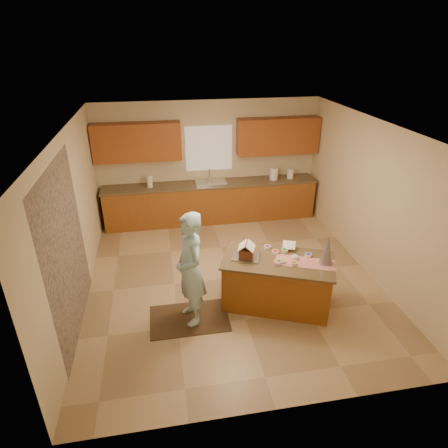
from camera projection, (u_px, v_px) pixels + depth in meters
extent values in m
plane|color=tan|center=(231.00, 278.00, 6.93)|extent=(5.50, 5.50, 0.00)
plane|color=silver|center=(233.00, 128.00, 5.72)|extent=(5.50, 5.50, 0.00)
plane|color=beige|center=(209.00, 161.00, 8.74)|extent=(5.50, 5.50, 0.00)
plane|color=beige|center=(284.00, 320.00, 3.90)|extent=(5.50, 5.50, 0.00)
plane|color=beige|center=(74.00, 222.00, 5.93)|extent=(5.50, 5.50, 0.00)
plane|color=beige|center=(372.00, 200.00, 6.71)|extent=(5.50, 5.50, 0.00)
plane|color=gray|center=(67.00, 253.00, 5.27)|extent=(0.00, 2.50, 2.50)
cube|color=white|center=(209.00, 148.00, 8.58)|extent=(1.05, 0.03, 1.00)
cube|color=#9B5020|center=(211.00, 203.00, 8.89)|extent=(4.80, 0.60, 0.88)
cube|color=brown|center=(211.00, 184.00, 8.68)|extent=(4.85, 0.63, 0.04)
cube|color=#9C4921|center=(137.00, 142.00, 8.10)|extent=(1.85, 0.35, 0.80)
cube|color=#9C4921|center=(278.00, 136.00, 8.58)|extent=(1.85, 0.35, 0.80)
cube|color=silver|center=(211.00, 184.00, 8.69)|extent=(0.70, 0.45, 0.12)
cylinder|color=silver|center=(210.00, 175.00, 8.77)|extent=(0.03, 0.03, 0.28)
cube|color=#9B5020|center=(277.00, 283.00, 6.11)|extent=(1.82, 1.37, 0.80)
cube|color=brown|center=(278.00, 261.00, 5.92)|extent=(1.91, 1.46, 0.04)
cube|color=#B60D0D|center=(305.00, 262.00, 5.83)|extent=(0.96, 0.64, 0.01)
cube|color=silver|center=(246.00, 257.00, 5.96)|extent=(0.50, 0.44, 0.02)
cube|color=white|center=(289.00, 245.00, 6.15)|extent=(0.24, 0.22, 0.09)
cone|color=#B8B6C3|center=(327.00, 249.00, 5.71)|extent=(0.26, 0.26, 0.50)
cube|color=black|center=(189.00, 318.00, 5.93)|extent=(1.20, 0.79, 0.01)
imported|color=#B0E0FA|center=(190.00, 270.00, 5.54)|extent=(0.56, 0.73, 1.77)
cylinder|color=white|center=(273.00, 174.00, 8.85)|extent=(0.17, 0.17, 0.24)
cylinder|color=white|center=(274.00, 173.00, 8.84)|extent=(0.20, 0.20, 0.28)
cylinder|color=white|center=(290.00, 174.00, 8.92)|extent=(0.15, 0.15, 0.22)
cylinder|color=white|center=(150.00, 181.00, 8.40)|extent=(0.12, 0.12, 0.26)
cube|color=brown|center=(246.00, 252.00, 5.92)|extent=(0.27, 0.28, 0.14)
cube|color=white|center=(243.00, 245.00, 5.88)|extent=(0.22, 0.28, 0.11)
cube|color=white|center=(250.00, 246.00, 5.86)|extent=(0.22, 0.28, 0.11)
cylinder|color=red|center=(247.00, 243.00, 5.85)|extent=(0.11, 0.24, 0.02)
cylinder|color=green|center=(285.00, 250.00, 6.12)|extent=(0.11, 0.11, 0.05)
cylinder|color=red|center=(275.00, 252.00, 6.07)|extent=(0.11, 0.11, 0.05)
cylinder|color=#CFFF28|center=(282.00, 261.00, 5.82)|extent=(0.11, 0.11, 0.05)
cylinder|color=pink|center=(277.00, 263.00, 5.78)|extent=(0.11, 0.11, 0.05)
cylinder|color=#314CBB|center=(308.00, 255.00, 5.98)|extent=(0.11, 0.11, 0.05)
cylinder|color=white|center=(295.00, 258.00, 5.92)|extent=(0.11, 0.11, 0.05)
cylinder|color=gold|center=(294.00, 263.00, 5.77)|extent=(0.11, 0.11, 0.05)
cylinder|color=purple|center=(267.00, 247.00, 6.20)|extent=(0.11, 0.11, 0.05)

